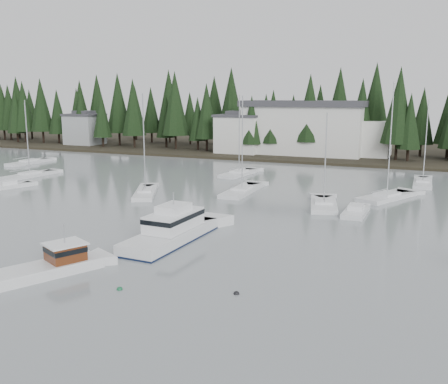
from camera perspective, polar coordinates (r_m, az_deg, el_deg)
The scene contains 20 objects.
ground at distance 30.89m, azimuth -22.58°, elevation -13.65°, with size 260.00×260.00×0.00m, color gray.
far_shore_land at distance 118.64m, azimuth 13.16°, elevation 4.68°, with size 240.00×54.00×1.00m, color black.
conifer_treeline at distance 107.90m, azimuth 12.10°, elevation 4.13°, with size 200.00×22.00×20.00m, color black, non-canonical shape.
house_west at distance 105.82m, azimuth 1.78°, elevation 6.77°, with size 9.54×7.42×8.75m.
house_far_west at distance 128.93m, azimuth -15.65°, elevation 7.01°, with size 8.48×7.42×8.25m.
harbor_inn at distance 104.44m, azimuth 10.22°, elevation 7.16°, with size 29.50×11.50×10.90m.
lobster_boat_brown at distance 37.83m, azimuth -19.33°, elevation -8.14°, with size 5.99×8.32×3.93m.
cabin_cruiser_center at distance 43.64m, azimuth -5.98°, elevation -4.63°, with size 3.95×11.51×4.89m.
sailboat_0 at distance 57.90m, azimuth 11.31°, elevation -1.58°, with size 4.73×8.80×11.14m.
sailboat_1 at distance 83.31m, azimuth -21.29°, elevation 1.69°, with size 3.27×9.29×11.93m.
sailboat_3 at distance 76.26m, azimuth 21.75°, elevation 0.87°, with size 2.66×9.32×12.41m.
sailboat_4 at distance 79.38m, azimuth 1.73°, elevation 2.02°, with size 3.75×9.25×13.08m.
sailboat_6 at distance 65.05m, azimuth 2.07°, elevation 0.01°, with size 3.16×10.28×12.95m.
sailboat_7 at distance 64.40m, azimuth -8.96°, elevation -0.22°, with size 6.42×9.55×13.24m.
sailboat_8 at distance 99.51m, azimuth -21.36°, elevation 3.09°, with size 2.66×9.83×12.18m.
sailboat_10 at distance 64.23m, azimuth 18.11°, elevation -0.66°, with size 6.68×9.58×14.57m.
runabout_0 at distance 74.20m, azimuth -23.45°, elevation 0.53°, with size 4.11×6.76×1.42m.
runabout_1 at distance 55.00m, azimuth 14.82°, elevation -2.32°, with size 2.21×6.15×1.42m.
mooring_buoy_green at distance 33.79m, azimuth -11.84°, elevation -10.86°, with size 0.40×0.40×0.40m, color #145933.
mooring_buoy_dark at distance 32.43m, azimuth 1.43°, elevation -11.57°, with size 0.39×0.39×0.39m, color black.
Camera 1 is at (20.82, -19.14, 12.44)m, focal length 40.00 mm.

